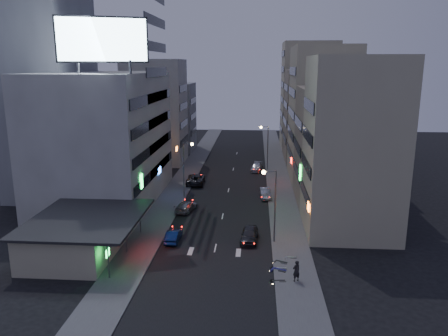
# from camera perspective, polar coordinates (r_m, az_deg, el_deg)

# --- Properties ---
(ground) EXTENTS (180.00, 180.00, 0.00)m
(ground) POSITION_cam_1_polar(r_m,az_deg,el_deg) (43.59, -1.64, -12.52)
(ground) COLOR black
(ground) RESTS_ON ground
(sidewalk_left) EXTENTS (4.00, 120.00, 0.12)m
(sidewalk_left) POSITION_cam_1_polar(r_m,az_deg,el_deg) (72.58, -5.52, -1.84)
(sidewalk_left) COLOR #4C4C4F
(sidewalk_left) RESTS_ON ground
(sidewalk_right) EXTENTS (4.00, 120.00, 0.12)m
(sidewalk_right) POSITION_cam_1_polar(r_m,az_deg,el_deg) (71.67, 7.20, -2.09)
(sidewalk_right) COLOR #4C4C4F
(sidewalk_right) RESTS_ON ground
(food_court) EXTENTS (11.00, 13.00, 3.88)m
(food_court) POSITION_cam_1_polar(r_m,az_deg,el_deg) (47.92, -18.35, -8.19)
(food_court) COLOR tan
(food_court) RESTS_ON ground
(white_building) EXTENTS (14.00, 24.00, 18.00)m
(white_building) POSITION_cam_1_polar(r_m,az_deg,el_deg) (63.46, -15.29, 3.80)
(white_building) COLOR #B4B4AF
(white_building) RESTS_ON ground
(grey_tower) EXTENTS (10.00, 14.00, 34.00)m
(grey_tower) POSITION_cam_1_polar(r_m,az_deg,el_deg) (68.95, -22.06, 10.73)
(grey_tower) COLOR gray
(grey_tower) RESTS_ON ground
(shophouse_near) EXTENTS (10.00, 11.00, 20.00)m
(shophouse_near) POSITION_cam_1_polar(r_m,az_deg,el_deg) (51.48, 16.40, 2.72)
(shophouse_near) COLOR tan
(shophouse_near) RESTS_ON ground
(shophouse_mid) EXTENTS (11.00, 12.00, 16.00)m
(shophouse_mid) POSITION_cam_1_polar(r_m,az_deg,el_deg) (63.02, 14.60, 2.86)
(shophouse_mid) COLOR gray
(shophouse_mid) RESTS_ON ground
(shophouse_far) EXTENTS (10.00, 14.00, 22.00)m
(shophouse_far) POSITION_cam_1_polar(r_m,az_deg,el_deg) (75.22, 12.63, 6.92)
(shophouse_far) COLOR tan
(shophouse_far) RESTS_ON ground
(far_left_a) EXTENTS (11.00, 10.00, 20.00)m
(far_left_a) POSITION_cam_1_polar(r_m,az_deg,el_deg) (86.73, -8.93, 7.24)
(far_left_a) COLOR #B4B4AF
(far_left_a) RESTS_ON ground
(far_left_b) EXTENTS (12.00, 10.00, 15.00)m
(far_left_b) POSITION_cam_1_polar(r_m,az_deg,el_deg) (99.73, -7.48, 6.62)
(far_left_b) COLOR gray
(far_left_b) RESTS_ON ground
(far_right_a) EXTENTS (11.00, 12.00, 18.00)m
(far_right_a) POSITION_cam_1_polar(r_m,az_deg,el_deg) (90.28, 11.54, 6.73)
(far_right_a) COLOR gray
(far_right_a) RESTS_ON ground
(far_right_b) EXTENTS (12.00, 12.00, 24.00)m
(far_right_b) POSITION_cam_1_polar(r_m,az_deg,el_deg) (103.92, 10.94, 9.26)
(far_right_b) COLOR tan
(far_right_b) RESTS_ON ground
(billboard) EXTENTS (9.52, 3.75, 6.20)m
(billboard) POSITION_cam_1_polar(r_m,az_deg,el_deg) (51.94, -15.60, 15.80)
(billboard) COLOR #595B60
(billboard) RESTS_ON white_building
(street_lamp_right_near) EXTENTS (1.60, 0.44, 8.02)m
(street_lamp_right_near) POSITION_cam_1_polar(r_m,az_deg,el_deg) (47.06, 6.25, -3.59)
(street_lamp_right_near) COLOR #595B60
(street_lamp_right_near) RESTS_ON sidewalk_right
(street_lamp_left) EXTENTS (1.60, 0.44, 8.02)m
(street_lamp_left) POSITION_cam_1_polar(r_m,az_deg,el_deg) (63.31, -4.97, 0.85)
(street_lamp_left) COLOR #595B60
(street_lamp_left) RESTS_ON sidewalk_left
(street_lamp_right_far) EXTENTS (1.60, 0.44, 8.02)m
(street_lamp_right_far) POSITION_cam_1_polar(r_m,az_deg,el_deg) (80.19, 5.47, 3.50)
(street_lamp_right_far) COLOR #595B60
(street_lamp_right_far) RESTS_ON sidewalk_right
(parked_car_right_near) EXTENTS (2.13, 4.59, 1.52)m
(parked_car_right_near) POSITION_cam_1_polar(r_m,az_deg,el_deg) (48.75, 3.34, -8.67)
(parked_car_right_near) COLOR #2B2B30
(parked_car_right_near) RESTS_ON ground
(parked_car_right_mid) EXTENTS (1.87, 4.31, 1.38)m
(parked_car_right_mid) POSITION_cam_1_polar(r_m,az_deg,el_deg) (64.15, 5.40, -3.30)
(parked_car_right_mid) COLOR #AEB0B7
(parked_car_right_mid) RESTS_ON ground
(parked_car_left) EXTENTS (2.96, 6.02, 1.65)m
(parked_car_left) POSITION_cam_1_polar(r_m,az_deg,el_deg) (71.35, -3.73, -1.44)
(parked_car_left) COLOR #29292E
(parked_car_left) RESTS_ON ground
(parked_car_right_far) EXTENTS (2.40, 4.89, 1.37)m
(parked_car_right_far) POSITION_cam_1_polar(r_m,az_deg,el_deg) (80.13, 4.29, 0.10)
(parked_car_right_far) COLOR #AFB1B8
(parked_car_right_far) RESTS_ON ground
(road_car_blue) EXTENTS (1.42, 3.92, 1.29)m
(road_car_blue) POSITION_cam_1_polar(r_m,az_deg,el_deg) (48.97, -6.62, -8.78)
(road_car_blue) COLOR navy
(road_car_blue) RESTS_ON ground
(road_car_silver) EXTENTS (2.83, 4.91, 1.34)m
(road_car_silver) POSITION_cam_1_polar(r_m,az_deg,el_deg) (58.40, -4.98, -5.01)
(road_car_silver) COLOR #A6A8AE
(road_car_silver) RESTS_ON ground
(person) EXTENTS (0.86, 0.76, 1.97)m
(person) POSITION_cam_1_polar(r_m,az_deg,el_deg) (40.47, 9.43, -13.12)
(person) COLOR black
(person) RESTS_ON sidewalk_right
(scooter_black_a) EXTENTS (0.74, 1.76, 1.05)m
(scooter_black_a) POSITION_cam_1_polar(r_m,az_deg,el_deg) (40.75, 8.00, -13.60)
(scooter_black_a) COLOR black
(scooter_black_a) RESTS_ON sidewalk_right
(scooter_silver_a) EXTENTS (0.54, 1.61, 0.98)m
(scooter_silver_a) POSITION_cam_1_polar(r_m,az_deg,el_deg) (43.00, 8.20, -12.14)
(scooter_silver_a) COLOR #B5B8BE
(scooter_silver_a) RESTS_ON sidewalk_right
(scooter_blue) EXTENTS (1.44, 2.17, 1.26)m
(scooter_blue) POSITION_cam_1_polar(r_m,az_deg,el_deg) (42.40, 8.27, -12.32)
(scooter_blue) COLOR navy
(scooter_blue) RESTS_ON sidewalk_right
(scooter_black_b) EXTENTS (1.32, 1.93, 1.12)m
(scooter_black_b) POSITION_cam_1_polar(r_m,az_deg,el_deg) (43.98, 8.37, -11.44)
(scooter_black_b) COLOR black
(scooter_black_b) RESTS_ON sidewalk_right
(scooter_silver_b) EXTENTS (0.59, 1.68, 1.02)m
(scooter_silver_b) POSITION_cam_1_polar(r_m,az_deg,el_deg) (45.31, 9.42, -10.79)
(scooter_silver_b) COLOR #B9BBC2
(scooter_silver_b) RESTS_ON sidewalk_right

